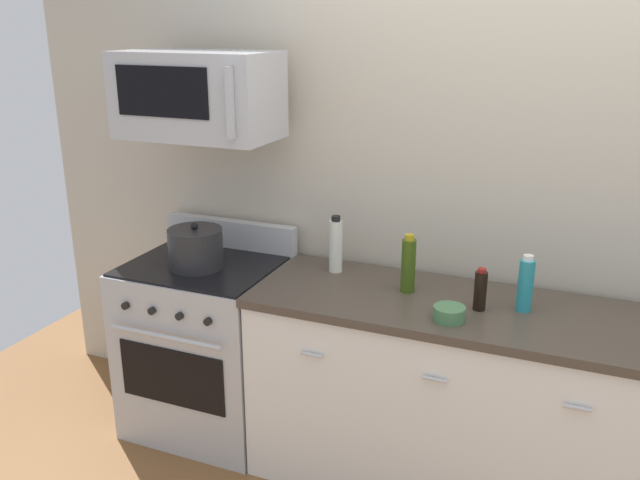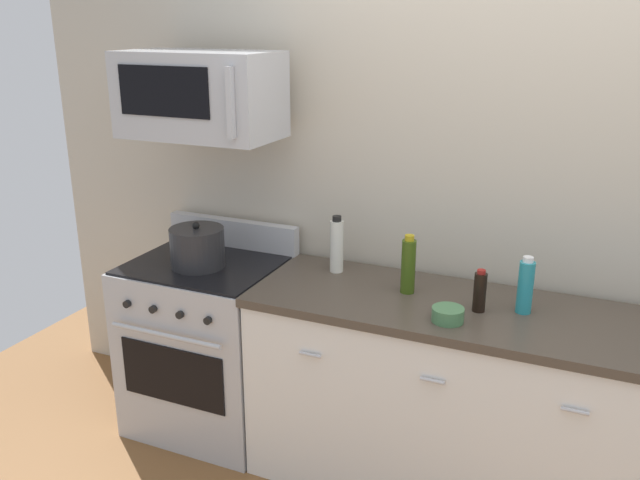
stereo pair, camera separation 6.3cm
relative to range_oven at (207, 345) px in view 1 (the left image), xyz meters
name	(u,v)px [view 1 (the left image)]	position (x,y,z in m)	size (l,w,h in m)	color
back_wall	(539,191)	(1.54, 0.41, 0.88)	(5.42, 0.10, 2.70)	beige
counter_unit	(509,409)	(1.54, 0.00, -0.01)	(2.33, 0.66, 0.92)	white
range_oven	(207,345)	(0.00, 0.00, 0.00)	(0.76, 0.69, 1.07)	#B7BABF
microwave	(198,95)	(0.00, 0.04, 1.28)	(0.74, 0.44, 0.40)	#B7BABF
bottle_soy_sauce_dark	(480,290)	(1.38, -0.02, 0.54)	(0.05, 0.05, 0.19)	black
bottle_dish_soap	(526,285)	(1.55, 0.04, 0.57)	(0.07, 0.07, 0.25)	teal
bottle_vinegar_white	(336,245)	(0.65, 0.16, 0.58)	(0.07, 0.07, 0.28)	silver
bottle_olive_oil	(408,265)	(1.04, 0.05, 0.58)	(0.06, 0.06, 0.27)	#385114
bowl_green_glaze	(449,313)	(1.28, -0.18, 0.48)	(0.13, 0.13, 0.06)	#477A4C
stockpot	(196,248)	(0.00, -0.05, 0.55)	(0.27, 0.27, 0.23)	#262628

